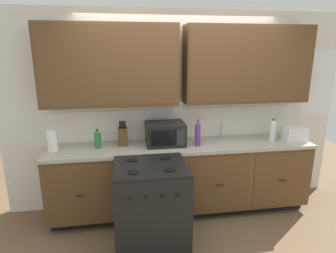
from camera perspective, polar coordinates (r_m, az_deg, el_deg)
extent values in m
plane|color=brown|center=(3.73, 3.62, -18.77)|extent=(8.25, 8.25, 0.00)
cube|color=white|center=(3.80, 1.89, 3.04)|extent=(4.50, 0.05, 2.58)
cube|color=white|center=(3.81, 1.95, 0.62)|extent=(3.30, 0.01, 0.40)
cube|color=brown|center=(3.47, -11.62, 11.90)|extent=(1.60, 0.34, 0.95)
cube|color=brown|center=(3.29, -11.74, 11.75)|extent=(1.57, 0.01, 0.89)
cube|color=brown|center=(3.80, 15.54, 11.90)|extent=(1.60, 0.34, 0.95)
cube|color=brown|center=(3.64, 16.68, 11.71)|extent=(1.57, 0.01, 0.89)
cube|color=white|center=(4.55, 27.84, 7.65)|extent=(0.44, 0.01, 0.90)
cube|color=black|center=(3.98, 2.56, -15.59)|extent=(3.23, 0.48, 0.10)
cube|color=brown|center=(3.75, 2.74, -9.94)|extent=(3.30, 0.60, 0.79)
cube|color=brown|center=(3.45, -17.27, -12.96)|extent=(0.76, 0.01, 0.73)
cube|color=black|center=(3.44, -17.29, -13.15)|extent=(0.10, 0.01, 0.01)
cube|color=brown|center=(3.42, -3.15, -12.50)|extent=(0.76, 0.01, 0.73)
cube|color=black|center=(3.41, -3.12, -12.69)|extent=(0.10, 0.01, 0.01)
cube|color=brown|center=(3.59, 10.34, -11.38)|extent=(0.76, 0.01, 0.73)
cube|color=black|center=(3.58, 10.41, -11.55)|extent=(0.10, 0.01, 0.01)
cube|color=brown|center=(3.92, 21.96, -9.90)|extent=(0.76, 0.01, 0.73)
cube|color=black|center=(3.91, 22.06, -10.05)|extent=(0.10, 0.01, 0.01)
cube|color=#ADA899|center=(3.59, 2.82, -3.93)|extent=(3.33, 0.63, 0.04)
cube|color=#A8AAAF|center=(3.78, 11.52, -3.18)|extent=(0.56, 0.38, 0.02)
cube|color=black|center=(3.15, -3.41, -15.82)|extent=(0.76, 0.66, 0.92)
cube|color=black|center=(2.94, -3.56, -7.91)|extent=(0.74, 0.65, 0.02)
cylinder|color=black|center=(2.78, -6.98, -9.09)|extent=(0.12, 0.12, 0.01)
cylinder|color=black|center=(2.81, 0.46, -8.69)|extent=(0.12, 0.12, 0.01)
cylinder|color=black|center=(3.07, -7.22, -6.69)|extent=(0.12, 0.12, 0.01)
cylinder|color=black|center=(3.10, -0.52, -6.36)|extent=(0.12, 0.12, 0.01)
cylinder|color=black|center=(2.70, -7.57, -14.37)|extent=(0.03, 0.02, 0.03)
cylinder|color=black|center=(2.70, -4.51, -14.23)|extent=(0.03, 0.02, 0.03)
cylinder|color=black|center=(2.72, -1.04, -14.01)|extent=(0.03, 0.02, 0.03)
cylinder|color=black|center=(2.74, 1.95, -13.78)|extent=(0.03, 0.02, 0.03)
cube|color=black|center=(3.55, -0.59, -1.45)|extent=(0.48, 0.36, 0.28)
cube|color=black|center=(3.37, -0.80, -2.34)|extent=(0.31, 0.01, 0.19)
cube|color=#28282D|center=(3.40, 2.59, -2.18)|extent=(0.10, 0.01, 0.19)
cube|color=white|center=(4.05, 24.16, -1.38)|extent=(0.28, 0.18, 0.19)
cube|color=black|center=(4.00, 23.69, -0.17)|extent=(0.02, 0.13, 0.01)
cube|color=black|center=(4.05, 24.89, -0.11)|extent=(0.02, 0.13, 0.01)
cube|color=#52361E|center=(3.58, -9.05, -2.00)|extent=(0.11, 0.14, 0.22)
cylinder|color=black|center=(3.53, -9.63, 0.35)|extent=(0.02, 0.02, 0.09)
cylinder|color=black|center=(3.53, -9.31, 0.36)|extent=(0.02, 0.02, 0.09)
cylinder|color=black|center=(3.53, -8.98, 0.37)|extent=(0.02, 0.02, 0.09)
cylinder|color=black|center=(3.53, -8.66, 0.39)|extent=(0.02, 0.02, 0.09)
cylinder|color=#B2B5BA|center=(3.91, 10.70, -0.78)|extent=(0.02, 0.02, 0.20)
cylinder|color=white|center=(3.58, -22.24, -2.63)|extent=(0.12, 0.12, 0.26)
cylinder|color=silver|center=(3.94, 20.28, -1.08)|extent=(0.08, 0.08, 0.23)
cone|color=silver|center=(3.90, 20.47, 1.00)|extent=(0.08, 0.08, 0.06)
cylinder|color=black|center=(3.90, 20.50, 1.30)|extent=(0.03, 0.03, 0.02)
cylinder|color=#663384|center=(3.52, 5.99, -1.80)|extent=(0.07, 0.07, 0.27)
cone|color=#663384|center=(3.47, 6.06, 0.83)|extent=(0.06, 0.06, 0.07)
cylinder|color=black|center=(3.47, 6.07, 1.24)|extent=(0.02, 0.02, 0.02)
cylinder|color=#237A38|center=(3.54, -13.93, -2.72)|extent=(0.08, 0.08, 0.19)
cone|color=#237A38|center=(3.51, -14.05, -0.90)|extent=(0.07, 0.07, 0.05)
cylinder|color=black|center=(3.51, -14.06, -0.65)|extent=(0.03, 0.03, 0.02)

